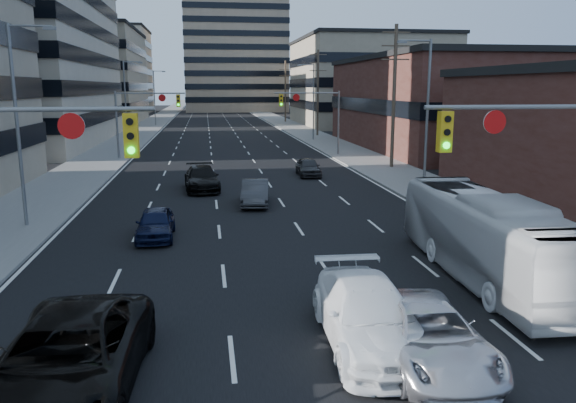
# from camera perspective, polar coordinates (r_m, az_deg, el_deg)

# --- Properties ---
(road_surface) EXTENTS (18.00, 300.00, 0.02)m
(road_surface) POSITION_cam_1_polar(r_m,az_deg,el_deg) (136.54, -7.44, 8.80)
(road_surface) COLOR black
(road_surface) RESTS_ON ground
(sidewalk_left) EXTENTS (5.00, 300.00, 0.15)m
(sidewalk_left) POSITION_cam_1_polar(r_m,az_deg,el_deg) (136.83, -12.31, 8.67)
(sidewalk_left) COLOR slate
(sidewalk_left) RESTS_ON ground
(sidewalk_right) EXTENTS (5.00, 300.00, 0.15)m
(sidewalk_right) POSITION_cam_1_polar(r_m,az_deg,el_deg) (137.21, -2.57, 8.92)
(sidewalk_right) COLOR slate
(sidewalk_right) RESTS_ON ground
(office_left_far) EXTENTS (20.00, 30.00, 16.00)m
(office_left_far) POSITION_cam_1_polar(r_m,az_deg,el_deg) (108.59, -20.30, 11.73)
(office_left_far) COLOR gray
(office_left_far) RESTS_ON ground
(storefront_right_mid) EXTENTS (20.00, 30.00, 9.00)m
(storefront_right_mid) POSITION_cam_1_polar(r_m,az_deg,el_deg) (62.22, 16.89, 9.37)
(storefront_right_mid) COLOR #472119
(storefront_right_mid) RESTS_ON ground
(office_right_far) EXTENTS (22.00, 28.00, 14.00)m
(office_right_far) POSITION_cam_1_polar(r_m,az_deg,el_deg) (98.24, 7.97, 11.83)
(office_right_far) COLOR gray
(office_right_far) RESTS_ON ground
(apartment_tower) EXTENTS (26.00, 26.00, 58.00)m
(apartment_tower) POSITION_cam_1_polar(r_m,az_deg,el_deg) (158.23, -5.56, 19.73)
(apartment_tower) COLOR gray
(apartment_tower) RESTS_ON ground
(bg_block_left) EXTENTS (24.00, 24.00, 20.00)m
(bg_block_left) POSITION_cam_1_polar(r_m,az_deg,el_deg) (148.67, -18.73, 12.37)
(bg_block_left) COLOR #ADA089
(bg_block_left) RESTS_ON ground
(bg_block_right) EXTENTS (22.00, 22.00, 12.00)m
(bg_block_right) POSITION_cam_1_polar(r_m,az_deg,el_deg) (140.62, 5.91, 11.35)
(bg_block_right) COLOR gray
(bg_block_right) RESTS_ON ground
(signal_near_right) EXTENTS (6.59, 0.33, 6.00)m
(signal_near_right) POSITION_cam_1_polar(r_m,az_deg,el_deg) (17.47, 25.63, 3.83)
(signal_near_right) COLOR slate
(signal_near_right) RESTS_ON ground
(signal_far_left) EXTENTS (6.09, 0.33, 6.00)m
(signal_far_left) POSITION_cam_1_polar(r_m,az_deg,el_deg) (51.70, -14.50, 8.94)
(signal_far_left) COLOR slate
(signal_far_left) RESTS_ON ground
(signal_far_right) EXTENTS (6.09, 0.33, 6.00)m
(signal_far_right) POSITION_cam_1_polar(r_m,az_deg,el_deg) (52.37, 2.68, 9.32)
(signal_far_right) COLOR slate
(signal_far_right) RESTS_ON ground
(utility_pole_block) EXTENTS (2.20, 0.28, 11.00)m
(utility_pole_block) POSITION_cam_1_polar(r_m,az_deg,el_deg) (44.78, 10.72, 10.64)
(utility_pole_block) COLOR #4C3D2D
(utility_pole_block) RESTS_ON ground
(utility_pole_midblock) EXTENTS (2.20, 0.28, 11.00)m
(utility_pole_midblock) POSITION_cam_1_polar(r_m,az_deg,el_deg) (73.81, 3.05, 11.10)
(utility_pole_midblock) COLOR #4C3D2D
(utility_pole_midblock) RESTS_ON ground
(utility_pole_distant) EXTENTS (2.20, 0.28, 11.00)m
(utility_pole_distant) POSITION_cam_1_polar(r_m,az_deg,el_deg) (103.40, -0.27, 11.24)
(utility_pole_distant) COLOR #4C3D2D
(utility_pole_distant) RESTS_ON ground
(streetlight_left_near) EXTENTS (2.03, 0.22, 9.00)m
(streetlight_left_near) POSITION_cam_1_polar(r_m,az_deg,el_deg) (27.62, -25.56, 7.78)
(streetlight_left_near) COLOR slate
(streetlight_left_near) RESTS_ON ground
(streetlight_left_mid) EXTENTS (2.03, 0.22, 9.00)m
(streetlight_left_mid) POSITION_cam_1_polar(r_m,az_deg,el_deg) (61.92, -16.05, 9.93)
(streetlight_left_mid) COLOR slate
(streetlight_left_mid) RESTS_ON ground
(streetlight_left_far) EXTENTS (2.03, 0.22, 9.00)m
(streetlight_left_far) POSITION_cam_1_polar(r_m,az_deg,el_deg) (96.72, -13.32, 10.49)
(streetlight_left_far) COLOR slate
(streetlight_left_far) RESTS_ON ground
(streetlight_right_near) EXTENTS (2.03, 0.22, 9.00)m
(streetlight_right_near) POSITION_cam_1_polar(r_m,az_deg,el_deg) (33.84, 13.74, 9.06)
(streetlight_right_near) COLOR slate
(streetlight_right_near) RESTS_ON ground
(streetlight_right_far) EXTENTS (2.03, 0.22, 9.00)m
(streetlight_right_far) POSITION_cam_1_polar(r_m,az_deg,el_deg) (67.58, 2.48, 10.45)
(streetlight_right_far) COLOR slate
(streetlight_right_far) RESTS_ON ground
(black_pickup) EXTENTS (3.13, 6.25, 1.70)m
(black_pickup) POSITION_cam_1_polar(r_m,az_deg,el_deg) (12.76, -21.47, -14.74)
(black_pickup) COLOR black
(black_pickup) RESTS_ON ground
(white_van) EXTENTS (2.41, 5.53, 1.58)m
(white_van) POSITION_cam_1_polar(r_m,az_deg,el_deg) (14.35, 8.14, -11.28)
(white_van) COLOR white
(white_van) RESTS_ON ground
(silver_suv) EXTENTS (2.46, 5.03, 1.38)m
(silver_suv) POSITION_cam_1_polar(r_m,az_deg,el_deg) (13.78, 14.04, -12.99)
(silver_suv) COLOR silver
(silver_suv) RESTS_ON ground
(transit_bus) EXTENTS (2.87, 10.42, 2.88)m
(transit_bus) POSITION_cam_1_polar(r_m,az_deg,el_deg) (19.76, 19.63, -3.47)
(transit_bus) COLOR silver
(transit_bus) RESTS_ON ground
(sedan_blue) EXTENTS (1.56, 3.81, 1.30)m
(sedan_blue) POSITION_cam_1_polar(r_m,az_deg,el_deg) (24.49, -13.31, -2.18)
(sedan_blue) COLOR black
(sedan_blue) RESTS_ON ground
(sedan_grey_center) EXTENTS (1.89, 4.26, 1.36)m
(sedan_grey_center) POSITION_cam_1_polar(r_m,az_deg,el_deg) (30.68, -3.35, 0.92)
(sedan_grey_center) COLOR #363639
(sedan_grey_center) RESTS_ON ground
(sedan_black_far) EXTENTS (2.37, 5.17, 1.47)m
(sedan_black_far) POSITION_cam_1_polar(r_m,az_deg,el_deg) (35.47, -8.76, 2.33)
(sedan_black_far) COLOR black
(sedan_black_far) RESTS_ON ground
(sedan_grey_right) EXTENTS (1.62, 3.85, 1.30)m
(sedan_grey_right) POSITION_cam_1_polar(r_m,az_deg,el_deg) (40.70, 2.06, 3.52)
(sedan_grey_right) COLOR #2C2C2E
(sedan_grey_right) RESTS_ON ground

